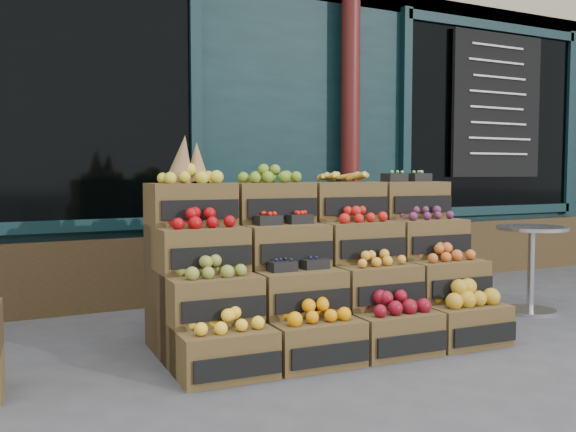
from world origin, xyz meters
name	(u,v)px	position (x,y,z in m)	size (l,w,h in m)	color
ground	(369,358)	(0.00, 0.00, 0.00)	(60.00, 60.00, 0.00)	#444446
shop_facade	(144,76)	(0.00, 5.11, 2.40)	(12.00, 6.24, 4.80)	black
crate_display	(321,279)	(-0.07, 0.48, 0.43)	(2.29, 1.22, 1.40)	brown
bistro_table	(531,259)	(1.92, 0.45, 0.44)	(0.57, 0.57, 0.71)	#BBBEC2
shopkeeper	(42,185)	(-1.57, 2.60, 1.04)	(0.76, 0.50, 2.08)	#165028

